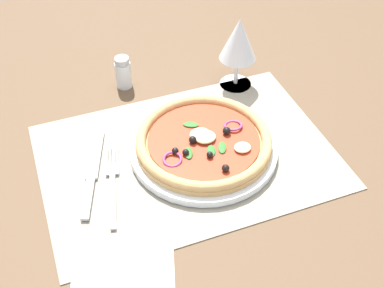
{
  "coord_description": "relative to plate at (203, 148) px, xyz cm",
  "views": [
    {
      "loc": [
        -20.38,
        -56.61,
        60.43
      ],
      "look_at": [
        0.92,
        0.0,
        2.73
      ],
      "focal_mm": 46.0,
      "sensor_mm": 36.0,
      "label": 1
    }
  ],
  "objects": [
    {
      "name": "ground_plane",
      "position": [
        -3.05,
        -0.11,
        -2.26
      ],
      "size": [
        190.0,
        140.0,
        2.4
      ],
      "primitive_type": "cube",
      "color": "brown"
    },
    {
      "name": "placemat",
      "position": [
        -3.05,
        -0.11,
        -0.86
      ],
      "size": [
        49.7,
        34.67,
        0.4
      ],
      "primitive_type": "cube",
      "color": "gray",
      "rests_on": "ground_plane"
    },
    {
      "name": "plate",
      "position": [
        0.0,
        0.0,
        0.0
      ],
      "size": [
        25.62,
        25.62,
        1.33
      ],
      "primitive_type": "cylinder",
      "color": "white",
      "rests_on": "placemat"
    },
    {
      "name": "pizza",
      "position": [
        0.01,
        -0.04,
        1.75
      ],
      "size": [
        23.52,
        23.52,
        2.7
      ],
      "color": "tan",
      "rests_on": "plate"
    },
    {
      "name": "fork",
      "position": [
        -16.56,
        -1.41,
        -0.44
      ],
      "size": [
        5.58,
        17.87,
        0.44
      ],
      "rotation": [
        0.0,
        0.0,
        1.34
      ],
      "color": "#B2B5BA",
      "rests_on": "placemat"
    },
    {
      "name": "knife",
      "position": [
        -19.22,
        1.69,
        -0.41
      ],
      "size": [
        8.05,
        19.45,
        0.62
      ],
      "rotation": [
        0.0,
        0.0,
        1.24
      ],
      "color": "#B2B5BA",
      "rests_on": "placemat"
    },
    {
      "name": "wine_glass",
      "position": [
        13.39,
        16.02,
        9.11
      ],
      "size": [
        7.2,
        7.2,
        14.9
      ],
      "color": "silver",
      "rests_on": "ground_plane"
    },
    {
      "name": "napkin",
      "position": [
        -19.17,
        -18.07,
        -0.88
      ],
      "size": [
        17.34,
        16.39,
        0.36
      ],
      "primitive_type": "cube",
      "rotation": [
        0.0,
        0.0,
        -0.3
      ],
      "color": "white",
      "rests_on": "ground_plane"
    },
    {
      "name": "pepper_shaker",
      "position": [
        -7.9,
        23.46,
        2.19
      ],
      "size": [
        3.2,
        3.2,
        6.7
      ],
      "color": "silver",
      "rests_on": "ground_plane"
    }
  ]
}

